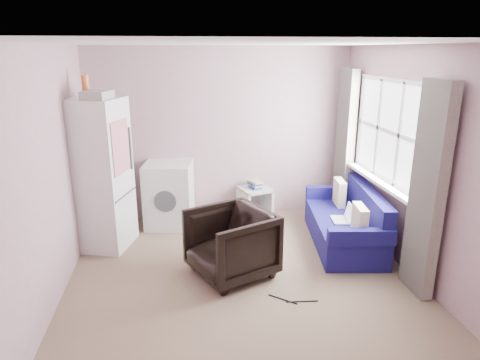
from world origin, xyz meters
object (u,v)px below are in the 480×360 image
Objects in this scene: armchair at (231,240)px; sofa at (348,224)px; washing_machine at (169,193)px; fridge at (99,174)px; side_table at (255,200)px.

armchair is 1.71m from sofa.
washing_machine is 0.52× the size of sofa.
sofa is (3.13, -0.43, -0.69)m from fridge.
armchair is at bearing -151.95° from sofa.
armchair is 0.39× the size of fridge.
armchair is 1.45× the size of side_table.
armchair is at bearing -57.30° from washing_machine.
side_table is at bearing 12.41° from washing_machine.
sofa is (1.03, -1.07, -0.00)m from side_table.
armchair is 1.91m from fridge.
side_table is 1.49m from sofa.
fridge is 3.23m from sofa.
armchair is at bearing -109.14° from side_table.
sofa is at bearing -14.40° from washing_machine.
washing_machine is 1.59× the size of side_table.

